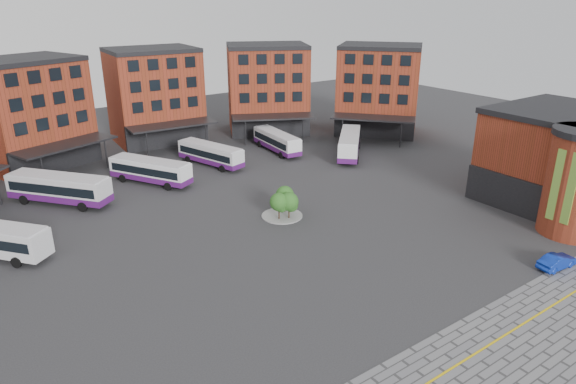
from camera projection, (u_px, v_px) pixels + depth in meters
ground at (342, 267)px, 44.99m from camera, size 160.00×160.00×0.00m
yellow_line at (497, 340)px, 35.45m from camera, size 26.00×0.15×0.02m
main_building at (128, 114)px, 68.76m from camera, size 94.14×42.48×14.60m
east_building at (559, 160)px, 56.33m from camera, size 17.40×15.40×10.60m
tree_island at (285, 202)px, 54.31m from camera, size 4.40×4.40×3.07m
bus_b at (59, 188)px, 57.85m from camera, size 9.74×11.16×3.41m
bus_c at (150, 170)px, 64.16m from camera, size 7.65×10.84×3.11m
bus_d at (211, 154)px, 70.93m from camera, size 5.36×10.87×2.99m
bus_e at (277, 141)px, 77.11m from camera, size 3.37×10.78×2.99m
bus_f at (349, 144)px, 75.06m from camera, size 10.24×10.31×3.33m
blue_car at (557, 261)px, 44.57m from camera, size 4.04×1.76×1.29m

